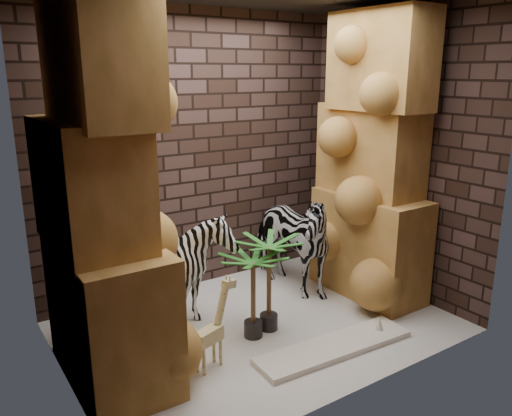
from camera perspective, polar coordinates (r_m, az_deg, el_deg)
floor at (r=4.97m, az=0.38°, el=-13.14°), size 3.50×3.50×0.00m
wall_back at (r=5.52m, az=-6.94°, el=6.12°), size 3.50×0.00×3.50m
wall_front at (r=3.52m, az=11.92°, el=0.77°), size 3.50×0.00×3.50m
wall_left at (r=3.79m, az=-22.06°, el=0.97°), size 0.00×3.00×3.00m
wall_right at (r=5.62m, az=15.41°, el=5.85°), size 0.00×3.00×3.00m
rock_pillar_left at (r=3.87m, az=-17.01°, el=1.71°), size 0.68×1.30×3.00m
rock_pillar_right at (r=5.38m, az=13.09°, el=5.60°), size 0.58×1.25×3.00m
zebra_right at (r=5.50m, az=3.55°, el=-2.59°), size 0.69×1.19×1.36m
zebra_left at (r=4.95m, az=-8.87°, el=-6.93°), size 1.06×1.24×1.02m
giraffe_toy at (r=4.18m, az=-5.39°, el=-13.14°), size 0.41×0.24×0.75m
palm_front at (r=4.73m, az=1.47°, el=-8.53°), size 0.36×0.36×0.91m
palm_back at (r=4.62m, az=-0.32°, el=-9.79°), size 0.36×0.36×0.82m
surfboard at (r=4.65m, az=8.79°, el=-15.16°), size 1.51×0.45×0.05m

